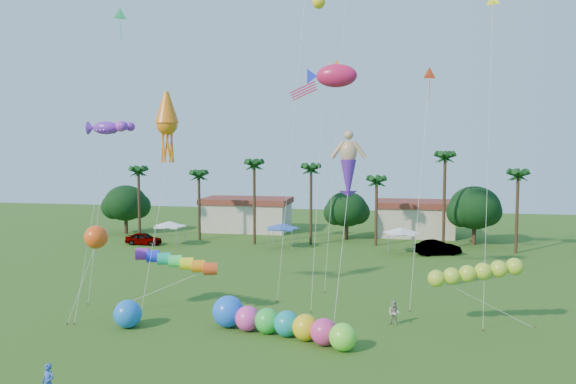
% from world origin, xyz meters
% --- Properties ---
extents(ground, '(160.00, 160.00, 0.00)m').
position_xyz_m(ground, '(0.00, 0.00, 0.00)').
color(ground, '#285116').
rests_on(ground, ground).
extents(tree_line, '(69.46, 8.91, 11.00)m').
position_xyz_m(tree_line, '(3.57, 44.00, 4.28)').
color(tree_line, '#3A2819').
rests_on(tree_line, ground).
extents(buildings_row, '(35.00, 7.00, 4.00)m').
position_xyz_m(buildings_row, '(-3.09, 50.00, 2.00)').
color(buildings_row, beige).
rests_on(buildings_row, ground).
extents(tent_row, '(31.00, 4.00, 0.60)m').
position_xyz_m(tent_row, '(-6.00, 36.33, 2.75)').
color(tent_row, white).
rests_on(tent_row, ground).
extents(car_a, '(4.53, 1.93, 1.53)m').
position_xyz_m(car_a, '(-23.51, 35.95, 0.76)').
color(car_a, '#4C4C54').
rests_on(car_a, ground).
extents(car_b, '(5.35, 3.44, 1.67)m').
position_xyz_m(car_b, '(12.12, 36.19, 0.83)').
color(car_b, '#4C4C54').
rests_on(car_b, ground).
extents(spectator_a, '(0.72, 0.52, 1.83)m').
position_xyz_m(spectator_a, '(-8.68, -5.29, 0.91)').
color(spectator_a, '#3358B5').
rests_on(spectator_a, ground).
extents(spectator_b, '(1.02, 0.92, 1.71)m').
position_xyz_m(spectator_b, '(7.46, 9.60, 0.85)').
color(spectator_b, '#ABA68E').
rests_on(spectator_b, ground).
extents(caterpillar_inflatable, '(10.23, 5.14, 2.14)m').
position_xyz_m(caterpillar_inflatable, '(0.05, 5.93, 0.90)').
color(caterpillar_inflatable, '#F540AA').
rests_on(caterpillar_inflatable, ground).
extents(blue_ball, '(1.89, 1.89, 1.89)m').
position_xyz_m(blue_ball, '(-10.15, 5.62, 0.95)').
color(blue_ball, blue).
rests_on(blue_ball, ground).
extents(rainbow_tube, '(9.53, 1.81, 3.90)m').
position_xyz_m(rainbow_tube, '(-7.25, 9.28, 3.43)').
color(rainbow_tube, '#E74919').
rests_on(rainbow_tube, ground).
extents(green_worm, '(9.71, 1.85, 4.04)m').
position_xyz_m(green_worm, '(10.22, 9.70, 3.35)').
color(green_worm, '#ACD12E').
rests_on(green_worm, ground).
extents(orange_ball_kite, '(2.38, 2.94, 6.65)m').
position_xyz_m(orange_ball_kite, '(-13.27, 7.23, 5.82)').
color(orange_ball_kite, '#FF5014').
rests_on(orange_ball_kite, ground).
extents(merman_kite, '(2.10, 5.37, 12.94)m').
position_xyz_m(merman_kite, '(4.03, 12.29, 10.62)').
color(merman_kite, tan).
rests_on(merman_kite, ground).
extents(fish_kite, '(5.12, 6.52, 18.79)m').
position_xyz_m(fish_kite, '(2.70, 16.07, 17.76)').
color(fish_kite, '#D8184E').
rests_on(fish_kite, ground).
extents(squid_kite, '(2.02, 4.58, 16.32)m').
position_xyz_m(squid_kite, '(-9.16, 10.40, 13.82)').
color(squid_kite, orange).
rests_on(squid_kite, ground).
extents(lobster_kite, '(3.60, 4.85, 14.23)m').
position_xyz_m(lobster_kite, '(-13.34, 9.12, 13.54)').
color(lobster_kite, purple).
rests_on(lobster_kite, ground).
extents(delta_kite_red, '(2.00, 5.18, 18.51)m').
position_xyz_m(delta_kite_red, '(9.89, 17.78, 17.60)').
color(delta_kite_red, red).
rests_on(delta_kite_red, ground).
extents(delta_kite_yellow, '(1.24, 4.30, 22.90)m').
position_xyz_m(delta_kite_yellow, '(13.87, 13.29, 21.79)').
color(delta_kite_yellow, yellow).
rests_on(delta_kite_yellow, ground).
extents(delta_kite_green, '(2.16, 3.69, 23.16)m').
position_xyz_m(delta_kite_green, '(-14.24, 13.22, 22.06)').
color(delta_kite_green, '#37EA84').
rests_on(delta_kite_green, ground).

